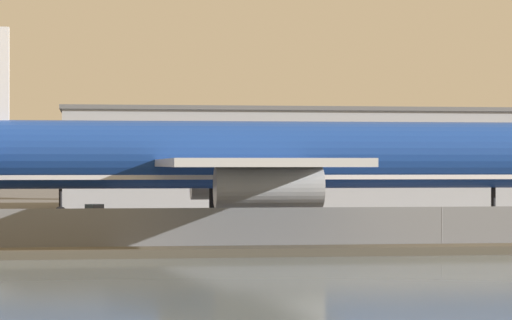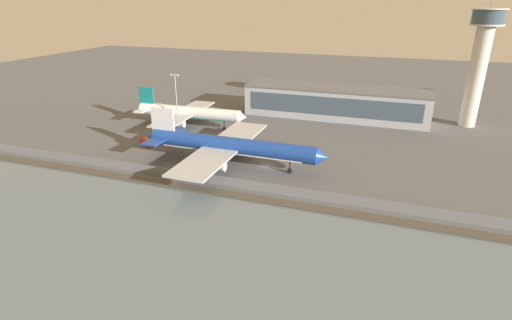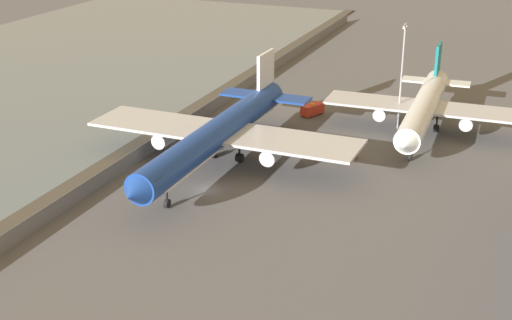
{
  "view_description": "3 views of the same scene",
  "coord_description": "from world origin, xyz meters",
  "views": [
    {
      "loc": [
        -21.96,
        -89.73,
        5.25
      ],
      "look_at": [
        -10.17,
        -4.18,
        5.59
      ],
      "focal_mm": 85.0,
      "sensor_mm": 36.0,
      "label": 1
    },
    {
      "loc": [
        32.41,
        -101.02,
        44.91
      ],
      "look_at": [
        -1.97,
        -2.36,
        2.51
      ],
      "focal_mm": 28.0,
      "sensor_mm": 36.0,
      "label": 2
    },
    {
      "loc": [
        91.93,
        46.19,
        46.72
      ],
      "look_at": [
        -4.67,
        6.56,
        4.37
      ],
      "focal_mm": 50.0,
      "sensor_mm": 36.0,
      "label": 3
    }
  ],
  "objects": [
    {
      "name": "ground_plane",
      "position": [
        0.0,
        0.0,
        0.0
      ],
      "size": [
        500.0,
        500.0,
        0.0
      ],
      "primitive_type": "plane",
      "color": "#565659"
    },
    {
      "name": "shoreline_seawall",
      "position": [
        0.0,
        -20.5,
        0.25
      ],
      "size": [
        320.0,
        3.0,
        0.5
      ],
      "color": "#474238",
      "rests_on": "ground"
    },
    {
      "name": "perimeter_fence",
      "position": [
        0.0,
        -16.0,
        1.31
      ],
      "size": [
        280.0,
        0.1,
        2.61
      ],
      "color": "slate",
      "rests_on": "ground"
    },
    {
      "name": "cargo_jet_blue",
      "position": [
        -10.34,
        -2.5,
        5.77
      ],
      "size": [
        55.62,
        47.81,
        15.12
      ],
      "color": "#193D93",
      "rests_on": "ground"
    },
    {
      "name": "passenger_jet_white_teal",
      "position": [
        -39.21,
        26.87,
        5.34
      ],
      "size": [
        45.32,
        38.47,
        13.99
      ],
      "color": "white",
      "rests_on": "ground"
    },
    {
      "name": "baggage_tug",
      "position": [
        -21.27,
        17.08,
        0.81
      ],
      "size": [
        3.35,
        3.43,
        1.8
      ],
      "color": "red",
      "rests_on": "ground"
    },
    {
      "name": "ops_van",
      "position": [
        -41.82,
        3.8,
        1.28
      ],
      "size": [
        5.61,
        4.0,
        2.48
      ],
      "color": "red",
      "rests_on": "ground"
    },
    {
      "name": "apron_light_mast_apron_west",
      "position": [
        -40.52,
        21.86,
        11.58
      ],
      "size": [
        3.2,
        0.4,
        20.6
      ],
      "color": "#93969B",
      "rests_on": "ground"
    }
  ]
}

